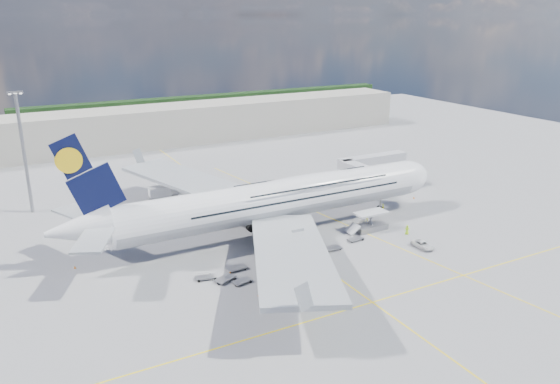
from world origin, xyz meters
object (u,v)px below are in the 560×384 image
airliner (277,199)px  dolly_row_c (225,279)px  cargo_loader (370,224)px  crew_nose (383,208)px  crew_loader (368,217)px  cone_wing_right_outer (259,294)px  cone_wing_left_outer (159,197)px  crew_tug (267,270)px  cone_tail (75,267)px  light_mast (24,152)px  catering_truck_outer (163,195)px  dolly_row_a (236,268)px  crew_van (407,230)px  jet_bridge (368,166)px  dolly_nose_far (332,248)px  service_van (423,245)px  dolly_back (205,277)px  catering_truck_inner (207,193)px  baggage_tug (279,265)px  cone_nose (414,198)px  cone_wing_left_inner (178,228)px  crew_wing (287,257)px  cone_wing_right_inner (230,273)px  dolly_row_b (242,281)px

airliner → dolly_row_c: 22.35m
cargo_loader → crew_nose: 10.85m
crew_loader → airliner: bearing=-161.1°
cone_wing_right_outer → cone_wing_left_outer: bearing=90.0°
crew_tug → cone_tail: 31.93m
airliner → light_mast: 53.72m
catering_truck_outer → crew_tug: catering_truck_outer is taller
dolly_row_a → dolly_row_c: (-3.13, -2.75, 0.00)m
crew_van → jet_bridge: bearing=-70.6°
light_mast → dolly_nose_far: size_ratio=7.23×
service_van → cargo_loader: bearing=104.5°
dolly_back → cone_wing_right_outer: (5.22, -8.95, -0.06)m
dolly_nose_far → dolly_row_c: bearing=-169.9°
catering_truck_inner → baggage_tug: bearing=-82.7°
jet_bridge → cone_nose: 12.58m
dolly_nose_far → service_van: (14.80, -7.02, 0.24)m
dolly_nose_far → cone_wing_left_inner: 30.72m
jet_bridge → crew_wing: (-34.08, -22.96, -5.95)m
cone_wing_left_outer → cone_tail: (-22.74, -29.06, -0.06)m
cone_wing_right_inner → service_van: bearing=-10.9°
dolly_row_b → dolly_back: bearing=128.1°
cone_wing_left_inner → light_mast: bearing=134.7°
dolly_row_b → crew_nose: crew_nose is taller
dolly_row_b → dolly_row_c: size_ratio=0.85×
cone_tail → dolly_row_a: bearing=-29.4°
dolly_row_a → crew_tug: bearing=-54.0°
catering_truck_inner → cone_nose: bearing=-16.3°
dolly_nose_far → crew_nose: crew_nose is taller
dolly_nose_far → cone_nose: size_ratio=6.96×
cone_nose → cone_wing_left_inner: (-53.42, 7.29, 0.03)m
cargo_loader → crew_wing: cargo_loader is taller
airliner → crew_van: size_ratio=41.83×
cone_wing_left_outer → cone_wing_right_outer: (-0.03, -51.83, -0.02)m
crew_nose → crew_tug: bearing=169.7°
catering_truck_outer → crew_loader: size_ratio=3.40×
baggage_tug → service_van: baggage_tug is taller
dolly_nose_far → service_van: service_van is taller
jet_bridge → crew_tug: 47.65m
dolly_row_a → dolly_nose_far: 18.26m
dolly_nose_far → cone_nose: (32.31, 15.03, -0.14)m
baggage_tug → cone_wing_right_outer: 9.76m
cargo_loader → cone_wing_right_inner: (-31.55, -4.85, -1.00)m
crew_wing → cargo_loader: bearing=-84.8°
dolly_row_a → crew_wing: size_ratio=1.93×
dolly_back → catering_truck_inner: 38.87m
dolly_row_b → service_van: bearing=-16.8°
catering_truck_outer → jet_bridge: bearing=-16.5°
airliner → cargo_loader: (16.56, -7.11, -5.62)m
catering_truck_inner → crew_loader: (23.78, -27.94, -0.72)m
cone_wing_left_inner → cargo_loader: bearing=-28.5°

